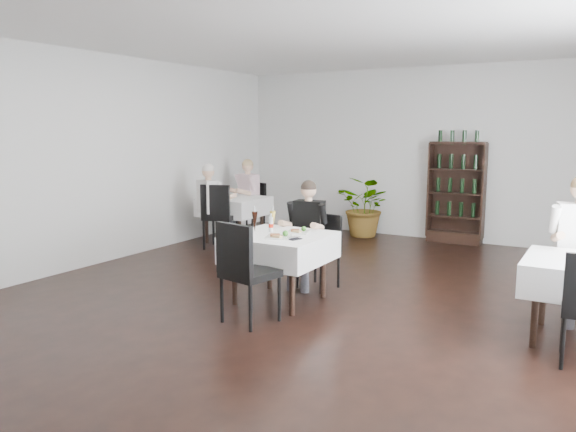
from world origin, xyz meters
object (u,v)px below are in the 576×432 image
at_px(diner_main, 306,226).
at_px(wine_shelf, 456,194).
at_px(main_table, 280,247).
at_px(potted_tree, 366,207).

bearing_deg(diner_main, wine_shelf, 75.62).
xyz_separation_m(main_table, potted_tree, (-0.63, 4.08, -0.08)).
bearing_deg(wine_shelf, diner_main, -104.38).
relative_size(potted_tree, diner_main, 0.83).
relative_size(main_table, diner_main, 0.78).
height_order(wine_shelf, diner_main, wine_shelf).
bearing_deg(wine_shelf, main_table, -101.78).
xyz_separation_m(potted_tree, diner_main, (0.60, -3.40, 0.22)).
xyz_separation_m(wine_shelf, potted_tree, (-1.53, -0.23, -0.30)).
bearing_deg(main_table, diner_main, 92.54).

